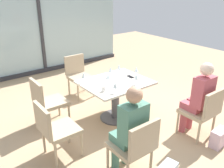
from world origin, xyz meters
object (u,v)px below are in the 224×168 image
(chair_side_end, at_px, (54,127))
(person_front_left, at_px, (130,127))
(chair_front_right, at_px, (203,110))
(coffee_cup, at_px, (104,89))
(chair_near_window, at_px, (78,73))
(wine_glass_2, at_px, (136,70))
(cell_phone_on_table, at_px, (130,77))
(chair_far_left, at_px, (47,100))
(person_front_right, at_px, (199,96))
(wine_glass_1, at_px, (84,75))
(dining_table_main, at_px, (115,91))
(wine_glass_0, at_px, (119,67))
(chair_front_left, at_px, (135,145))
(wine_glass_4, at_px, (115,85))
(wine_glass_5, at_px, (110,70))
(wine_glass_3, at_px, (136,77))
(handbag_1, at_px, (219,138))
(wine_glass_6, at_px, (108,77))

(chair_side_end, distance_m, person_front_left, 1.07)
(chair_front_right, xyz_separation_m, coffee_cup, (-1.12, 1.10, 0.28))
(chair_near_window, relative_size, wine_glass_2, 4.70)
(cell_phone_on_table, bearing_deg, chair_far_left, 167.94)
(person_front_right, relative_size, coffee_cup, 14.00)
(wine_glass_1, bearing_deg, person_front_left, -99.77)
(chair_side_end, height_order, cell_phone_on_table, chair_side_end)
(chair_side_end, height_order, wine_glass_2, wine_glass_2)
(dining_table_main, distance_m, wine_glass_0, 0.50)
(chair_near_window, bearing_deg, chair_far_left, -143.83)
(chair_front_left, height_order, chair_far_left, same)
(chair_near_window, xyz_separation_m, wine_glass_1, (-0.46, -1.01, 0.37))
(chair_near_window, distance_m, wine_glass_4, 1.74)
(wine_glass_5, bearing_deg, chair_far_left, 166.45)
(wine_glass_4, bearing_deg, wine_glass_2, 24.07)
(wine_glass_3, xyz_separation_m, coffee_cup, (-0.60, 0.10, -0.09))
(chair_front_right, xyz_separation_m, chair_far_left, (-1.80, 1.82, 0.00))
(person_front_left, distance_m, wine_glass_2, 1.67)
(wine_glass_1, distance_m, wine_glass_3, 0.90)
(chair_near_window, distance_m, person_front_left, 2.61)
(chair_front_right, distance_m, wine_glass_2, 1.35)
(wine_glass_4, height_order, coffee_cup, wine_glass_4)
(chair_far_left, distance_m, person_front_left, 1.76)
(person_front_right, bearing_deg, wine_glass_3, 120.04)
(chair_far_left, relative_size, coffee_cup, 9.67)
(wine_glass_1, distance_m, wine_glass_4, 0.69)
(chair_front_left, distance_m, wine_glass_4, 1.09)
(chair_side_end, bearing_deg, wine_glass_1, 36.28)
(chair_front_right, xyz_separation_m, cell_phone_on_table, (-0.36, 1.32, 0.24))
(wine_glass_3, relative_size, coffee_cup, 2.06)
(chair_far_left, xyz_separation_m, cell_phone_on_table, (1.44, -0.50, 0.24))
(dining_table_main, relative_size, wine_glass_0, 6.21)
(wine_glass_4, distance_m, handbag_1, 1.78)
(dining_table_main, xyz_separation_m, person_front_right, (0.72, -1.20, 0.16))
(person_front_right, distance_m, handbag_1, 0.70)
(wine_glass_6, bearing_deg, wine_glass_1, 135.31)
(dining_table_main, xyz_separation_m, wine_glass_1, (-0.46, 0.30, 0.32))
(handbag_1, bearing_deg, chair_far_left, 126.69)
(wine_glass_0, distance_m, wine_glass_6, 0.52)
(wine_glass_0, bearing_deg, chair_near_window, 105.35)
(chair_side_end, bearing_deg, person_front_left, -53.89)
(person_front_right, bearing_deg, wine_glass_5, 114.23)
(person_front_right, bearing_deg, chair_front_right, -90.00)
(wine_glass_4, height_order, wine_glass_5, same)
(chair_front_left, bearing_deg, wine_glass_1, 80.89)
(wine_glass_6, bearing_deg, wine_glass_4, -110.32)
(wine_glass_1, bearing_deg, wine_glass_4, -76.06)
(chair_near_window, distance_m, wine_glass_5, 1.13)
(chair_side_end, distance_m, chair_far_left, 0.90)
(chair_side_end, height_order, wine_glass_6, wine_glass_6)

